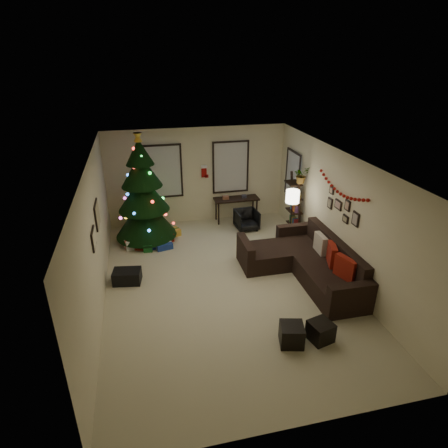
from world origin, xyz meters
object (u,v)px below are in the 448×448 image
(sofa, at_px, (306,263))
(desk, at_px, (236,201))
(desk_chair, at_px, (247,220))
(christmas_tree, at_px, (143,197))
(bookshelf, at_px, (295,207))

(sofa, bearing_deg, desk, 103.24)
(sofa, height_order, desk_chair, sofa)
(christmas_tree, relative_size, desk_chair, 5.14)
(desk_chair, distance_m, bookshelf, 1.41)
(sofa, xyz_separation_m, desk_chair, (-0.63, 2.56, -0.01))
(desk_chair, relative_size, bookshelf, 0.32)
(desk, height_order, bookshelf, bookshelf)
(desk_chair, xyz_separation_m, bookshelf, (1.10, -0.68, 0.56))
(christmas_tree, xyz_separation_m, sofa, (3.37, -2.53, -0.91))
(bookshelf, bearing_deg, desk_chair, 148.23)
(desk_chair, bearing_deg, desk, 97.60)
(sofa, relative_size, desk_chair, 5.08)
(desk, bearing_deg, bookshelf, -47.26)
(christmas_tree, bearing_deg, bookshelf, -9.55)
(christmas_tree, distance_m, desk_chair, 2.89)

